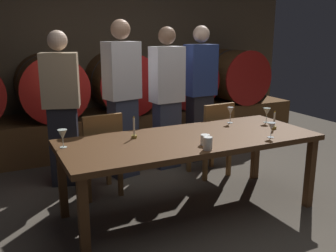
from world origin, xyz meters
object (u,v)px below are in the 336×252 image
Objects in this scene: chair_right at (213,136)px; candle_right at (274,124)px; wine_barrel_center at (120,82)px; wine_glass_far_left at (63,135)px; guest_far_left at (62,108)px; candle_left at (134,132)px; dining_table at (190,144)px; wine_barrel_right at (179,79)px; wine_glass_far_right at (267,112)px; guest_center_left at (122,98)px; cup_right at (205,140)px; wine_barrel_left at (50,86)px; wine_barrel_far_right at (232,76)px; guest_far_right at (200,93)px; cup_left at (208,143)px; guest_center_right at (167,97)px; wine_glass_center_right at (271,127)px; wine_glass_center_left at (230,112)px; chair_left at (100,151)px.

chair_right is 0.86m from candle_right.
wine_barrel_center is 6.29× the size of wine_glass_far_left.
candle_left is at bearing 131.20° from guest_far_left.
dining_table is at bearing -9.64° from wine_glass_far_left.
wine_glass_far_right is at bearing -92.28° from wine_barrel_right.
guest_center_left is 20.80× the size of cup_right.
wine_barrel_right is 6.29× the size of wine_glass_far_left.
guest_far_left is (-2.00, -1.12, -0.09)m from wine_barrel_right.
wine_barrel_center is 2.33m from dining_table.
wine_barrel_far_right is (2.93, 0.00, 0.00)m from wine_barrel_left.
wine_barrel_center is at bearing 87.30° from cup_right.
wine_barrel_center is 6.16× the size of wine_glass_far_right.
guest_far_right is at bearing -139.75° from wine_barrel_far_right.
candle_right reaches higher than cup_left.
wine_glass_far_left is (-1.44, -1.01, -0.05)m from guest_center_right.
wine_barrel_left is 1.12m from guest_far_left.
candle_right is 0.98m from cup_left.
wine_barrel_right is 11.11× the size of cup_right.
wine_glass_center_right is at bearing 83.98° from chair_right.
chair_left is at bearing 162.68° from wine_glass_center_left.
chair_left is 1.34m from chair_right.
guest_far_right is at bearing 97.55° from wine_glass_far_right.
cup_right is (-0.88, -0.16, -0.01)m from candle_right.
cup_left is (-0.71, -0.06, -0.05)m from wine_glass_center_right.
wine_barrel_right is 0.56× the size of guest_center_right.
candle_left is 1.95× the size of cup_left.
wine_barrel_far_right is at bearing 54.60° from wine_glass_center_left.
guest_far_right reaches higher than chair_left.
chair_left is (0.21, -1.60, -0.47)m from wine_barrel_left.
wine_barrel_left and wine_barrel_center have the same top height.
wine_glass_far_right reaches higher than chair_left.
guest_center_right is (0.22, -1.11, -0.07)m from wine_barrel_center.
wine_glass_center_left is at bearing 25.06° from dining_table.
candle_left is at bearing 167.67° from candle_right.
wine_glass_center_right is (1.75, -0.51, -0.01)m from wine_glass_far_left.
candle_right reaches higher than wine_glass_center_right.
chair_right is at bearing 141.58° from guest_center_left.
wine_glass_center_left reaches higher than chair_right.
wine_glass_center_right is at bearing 152.85° from guest_far_left.
wine_glass_center_right reaches higher than cup_left.
wine_glass_center_right is at bearing -60.10° from wine_barrel_left.
wine_barrel_right reaches higher than wine_glass_center_right.
wine_glass_center_right is at bearing -6.15° from cup_right.
guest_far_right reaches higher than guest_center_right.
cup_left is (-1.05, -0.54, -0.06)m from wine_glass_far_right.
guest_far_right is (1.77, 0.09, 0.03)m from guest_far_left.
wine_glass_far_right reaches higher than wine_glass_far_left.
cup_left is (-0.06, -0.39, 0.12)m from dining_table.
wine_glass_center_left is at bearing 44.50° from cup_left.
cup_left is at bearing -128.27° from wine_barrel_far_right.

